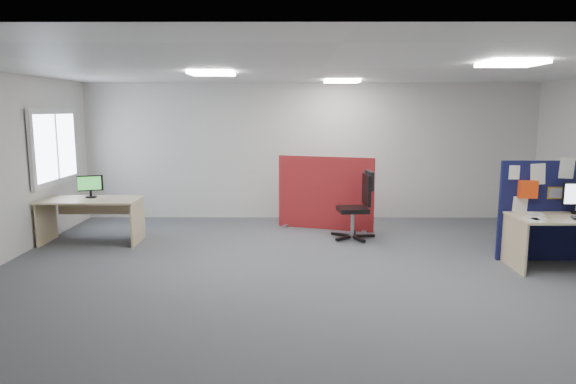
{
  "coord_description": "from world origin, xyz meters",
  "views": [
    {
      "loc": [
        -0.41,
        -6.75,
        2.17
      ],
      "look_at": [
        -0.44,
        0.54,
        1.0
      ],
      "focal_mm": 32.0,
      "sensor_mm": 36.0,
      "label": 1
    }
  ],
  "objects_px": {
    "red_divider": "(325,194)",
    "office_chair": "(360,201)",
    "navy_divider": "(559,210)",
    "monitor_second": "(90,185)",
    "second_desk": "(92,209)"
  },
  "relations": [
    {
      "from": "navy_divider",
      "to": "office_chair",
      "type": "height_order",
      "value": "navy_divider"
    },
    {
      "from": "monitor_second",
      "to": "office_chair",
      "type": "xyz_separation_m",
      "value": [
        4.49,
        0.14,
        -0.29
      ]
    },
    {
      "from": "navy_divider",
      "to": "red_divider",
      "type": "height_order",
      "value": "navy_divider"
    },
    {
      "from": "navy_divider",
      "to": "monitor_second",
      "type": "relative_size",
      "value": 4.49
    },
    {
      "from": "navy_divider",
      "to": "monitor_second",
      "type": "xyz_separation_m",
      "value": [
        -7.19,
        1.13,
        0.2
      ]
    },
    {
      "from": "navy_divider",
      "to": "red_divider",
      "type": "distance_m",
      "value": 3.78
    },
    {
      "from": "second_desk",
      "to": "monitor_second",
      "type": "distance_m",
      "value": 0.4
    },
    {
      "from": "red_divider",
      "to": "monitor_second",
      "type": "xyz_separation_m",
      "value": [
        -3.96,
        -0.84,
        0.28
      ]
    },
    {
      "from": "second_desk",
      "to": "monitor_second",
      "type": "xyz_separation_m",
      "value": [
        -0.05,
        0.11,
        0.38
      ]
    },
    {
      "from": "navy_divider",
      "to": "office_chair",
      "type": "relative_size",
      "value": 1.56
    },
    {
      "from": "monitor_second",
      "to": "office_chair",
      "type": "height_order",
      "value": "office_chair"
    },
    {
      "from": "red_divider",
      "to": "office_chair",
      "type": "relative_size",
      "value": 1.51
    },
    {
      "from": "second_desk",
      "to": "office_chair",
      "type": "bearing_deg",
      "value": 3.19
    },
    {
      "from": "monitor_second",
      "to": "office_chair",
      "type": "distance_m",
      "value": 4.51
    },
    {
      "from": "second_desk",
      "to": "monitor_second",
      "type": "height_order",
      "value": "monitor_second"
    }
  ]
}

